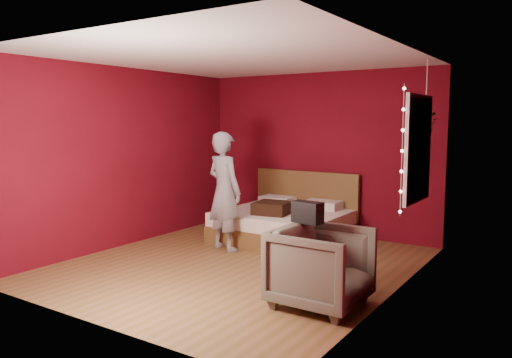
{
  "coord_description": "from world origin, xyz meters",
  "views": [
    {
      "loc": [
        3.6,
        -5.06,
        1.82
      ],
      "look_at": [
        0.01,
        0.4,
        1.06
      ],
      "focal_mm": 35.0,
      "sensor_mm": 36.0,
      "label": 1
    }
  ],
  "objects": [
    {
      "name": "floor",
      "position": [
        0.0,
        0.0,
        0.0
      ],
      "size": [
        4.5,
        4.5,
        0.0
      ],
      "primitive_type": "plane",
      "color": "brown",
      "rests_on": "ground"
    },
    {
      "name": "room_walls",
      "position": [
        0.0,
        0.0,
        1.68
      ],
      "size": [
        4.04,
        4.54,
        2.62
      ],
      "color": "maroon",
      "rests_on": "ground"
    },
    {
      "name": "window",
      "position": [
        1.97,
        0.9,
        1.5
      ],
      "size": [
        0.05,
        0.97,
        1.27
      ],
      "color": "white",
      "rests_on": "room_walls"
    },
    {
      "name": "fairy_lights",
      "position": [
        1.94,
        0.37,
        1.5
      ],
      "size": [
        0.04,
        0.04,
        1.45
      ],
      "color": "silver",
      "rests_on": "room_walls"
    },
    {
      "name": "bed",
      "position": [
        -0.17,
        1.51,
        0.26
      ],
      "size": [
        1.84,
        1.56,
        1.01
      ],
      "color": "brown",
      "rests_on": "ground"
    },
    {
      "name": "person",
      "position": [
        -0.59,
        0.5,
        0.84
      ],
      "size": [
        0.69,
        0.54,
        1.68
      ],
      "primitive_type": "imported",
      "rotation": [
        0.0,
        0.0,
        2.89
      ],
      "color": "gray",
      "rests_on": "ground"
    },
    {
      "name": "armchair",
      "position": [
        1.52,
        -0.73,
        0.4
      ],
      "size": [
        0.87,
        0.85,
        0.79
      ],
      "primitive_type": "imported",
      "rotation": [
        0.0,
        0.0,
        1.57
      ],
      "color": "#595846",
      "rests_on": "ground"
    },
    {
      "name": "handbag",
      "position": [
        1.29,
        -0.6,
        0.9
      ],
      "size": [
        0.33,
        0.2,
        0.22
      ],
      "primitive_type": "cube",
      "rotation": [
        0.0,
        0.0,
        -0.14
      ],
      "color": "black",
      "rests_on": "armchair"
    },
    {
      "name": "throw_pillow",
      "position": [
        -0.19,
        1.15,
        0.55
      ],
      "size": [
        0.57,
        0.57,
        0.18
      ],
      "primitive_type": "cube",
      "rotation": [
        0.0,
        0.0,
        0.16
      ],
      "color": "black",
      "rests_on": "bed"
    },
    {
      "name": "hanging_plant",
      "position": [
        1.88,
        1.51,
        1.75
      ],
      "size": [
        0.36,
        0.32,
        1.03
      ],
      "color": "silver",
      "rests_on": "room_walls"
    }
  ]
}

